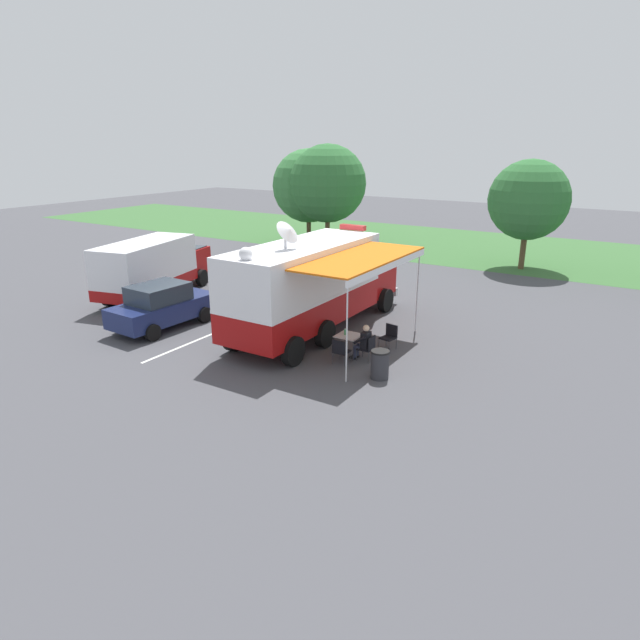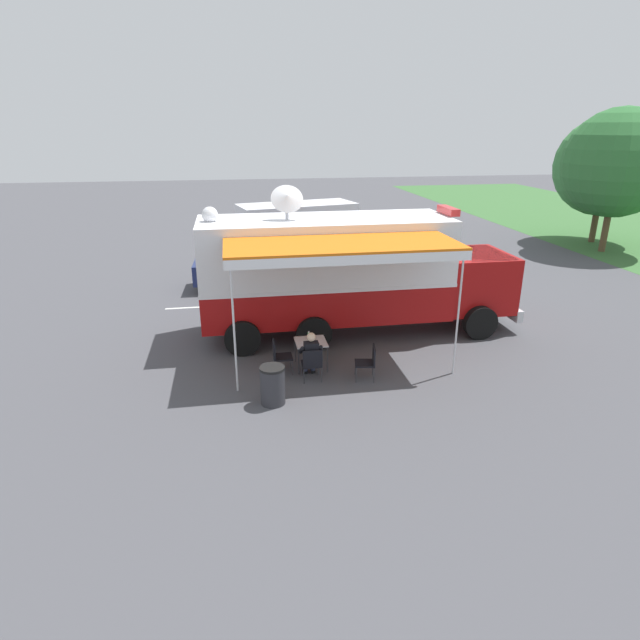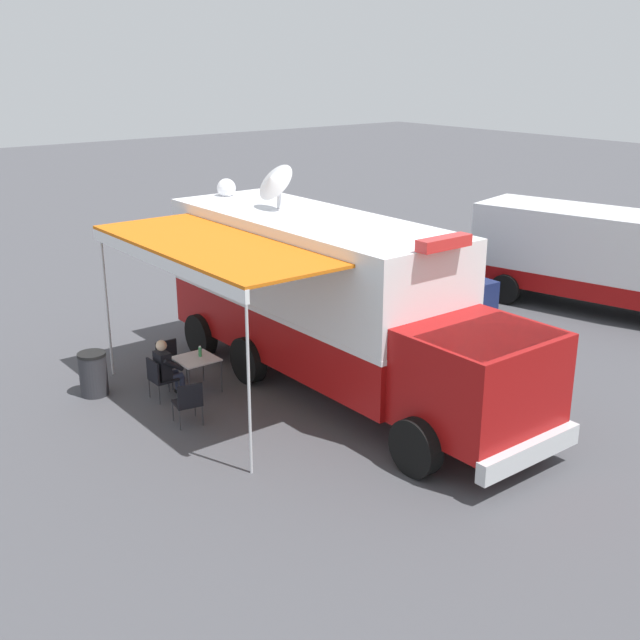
{
  "view_description": "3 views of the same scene",
  "coord_description": "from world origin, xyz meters",
  "px_view_note": "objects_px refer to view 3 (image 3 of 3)",
  "views": [
    {
      "loc": [
        10.78,
        -16.02,
        7.01
      ],
      "look_at": [
        1.24,
        -0.85,
        1.09
      ],
      "focal_mm": 30.57,
      "sensor_mm": 36.0,
      "label": 1
    },
    {
      "loc": [
        14.74,
        -2.65,
        5.96
      ],
      "look_at": [
        2.34,
        -0.54,
        1.3
      ],
      "focal_mm": 29.46,
      "sensor_mm": 36.0,
      "label": 2
    },
    {
      "loc": [
        9.61,
        12.61,
        6.6
      ],
      "look_at": [
        0.1,
        0.46,
        1.42
      ],
      "focal_mm": 44.19,
      "sensor_mm": 36.0,
      "label": 3
    }
  ],
  "objects_px": {
    "folding_chair_at_table": "(159,376)",
    "car_behind_truck": "(418,277)",
    "seated_responder": "(167,367)",
    "command_truck": "(331,298)",
    "support_truck": "(592,259)",
    "folding_chair_beside_table": "(169,358)",
    "water_bottle": "(200,352)",
    "trash_bin": "(93,374)",
    "folding_chair_spare_by_truck": "(189,400)",
    "folding_table": "(196,361)"
  },
  "relations": [
    {
      "from": "command_truck",
      "to": "folding_table",
      "type": "height_order",
      "value": "command_truck"
    },
    {
      "from": "water_bottle",
      "to": "trash_bin",
      "type": "height_order",
      "value": "water_bottle"
    },
    {
      "from": "water_bottle",
      "to": "folding_chair_at_table",
      "type": "relative_size",
      "value": 0.26
    },
    {
      "from": "seated_responder",
      "to": "folding_chair_at_table",
      "type": "bearing_deg",
      "value": 0.22
    },
    {
      "from": "command_truck",
      "to": "support_truck",
      "type": "height_order",
      "value": "command_truck"
    },
    {
      "from": "folding_table",
      "to": "seated_responder",
      "type": "xyz_separation_m",
      "value": [
        0.61,
        -0.09,
        -0.02
      ]
    },
    {
      "from": "seated_responder",
      "to": "trash_bin",
      "type": "height_order",
      "value": "seated_responder"
    },
    {
      "from": "command_truck",
      "to": "water_bottle",
      "type": "height_order",
      "value": "command_truck"
    },
    {
      "from": "folding_chair_beside_table",
      "to": "folding_chair_spare_by_truck",
      "type": "distance_m",
      "value": 2.29
    },
    {
      "from": "trash_bin",
      "to": "folding_table",
      "type": "bearing_deg",
      "value": 146.73
    },
    {
      "from": "command_truck",
      "to": "support_truck",
      "type": "xyz_separation_m",
      "value": [
        -9.01,
        0.09,
        -0.56
      ]
    },
    {
      "from": "water_bottle",
      "to": "car_behind_truck",
      "type": "xyz_separation_m",
      "value": [
        -7.51,
        -1.25,
        0.05
      ]
    },
    {
      "from": "folding_chair_beside_table",
      "to": "folding_chair_at_table",
      "type": "bearing_deg",
      "value": 50.01
    },
    {
      "from": "folding_table",
      "to": "car_behind_truck",
      "type": "xyz_separation_m",
      "value": [
        -7.64,
        -1.29,
        0.21
      ]
    },
    {
      "from": "command_truck",
      "to": "support_truck",
      "type": "relative_size",
      "value": 1.34
    },
    {
      "from": "folding_chair_at_table",
      "to": "car_behind_truck",
      "type": "relative_size",
      "value": 0.2
    },
    {
      "from": "seated_responder",
      "to": "folding_chair_spare_by_truck",
      "type": "bearing_deg",
      "value": 78.08
    },
    {
      "from": "folding_chair_at_table",
      "to": "trash_bin",
      "type": "distance_m",
      "value": 1.41
    },
    {
      "from": "folding_chair_at_table",
      "to": "folding_chair_beside_table",
      "type": "relative_size",
      "value": 1.0
    },
    {
      "from": "car_behind_truck",
      "to": "folding_chair_at_table",
      "type": "bearing_deg",
      "value": 8.05
    },
    {
      "from": "trash_bin",
      "to": "support_truck",
      "type": "xyz_separation_m",
      "value": [
        -13.08,
        2.76,
        0.93
      ]
    },
    {
      "from": "folding_chair_spare_by_truck",
      "to": "car_behind_truck",
      "type": "relative_size",
      "value": 0.2
    },
    {
      "from": "folding_chair_at_table",
      "to": "folding_table",
      "type": "bearing_deg",
      "value": 173.29
    },
    {
      "from": "folding_table",
      "to": "folding_chair_beside_table",
      "type": "bearing_deg",
      "value": -78.95
    },
    {
      "from": "folding_chair_at_table",
      "to": "car_behind_truck",
      "type": "bearing_deg",
      "value": -171.95
    },
    {
      "from": "trash_bin",
      "to": "car_behind_truck",
      "type": "xyz_separation_m",
      "value": [
        -9.38,
        -0.15,
        0.42
      ]
    },
    {
      "from": "trash_bin",
      "to": "car_behind_truck",
      "type": "bearing_deg",
      "value": -179.11
    },
    {
      "from": "folding_table",
      "to": "trash_bin",
      "type": "xyz_separation_m",
      "value": [
        1.74,
        -1.14,
        -0.22
      ]
    },
    {
      "from": "folding_chair_beside_table",
      "to": "support_truck",
      "type": "xyz_separation_m",
      "value": [
        -11.51,
        2.47,
        0.87
      ]
    },
    {
      "from": "folding_chair_beside_table",
      "to": "seated_responder",
      "type": "relative_size",
      "value": 0.7
    },
    {
      "from": "folding_chair_beside_table",
      "to": "water_bottle",
      "type": "bearing_deg",
      "value": 109.81
    },
    {
      "from": "folding_chair_beside_table",
      "to": "trash_bin",
      "type": "xyz_separation_m",
      "value": [
        1.58,
        -0.29,
        -0.06
      ]
    },
    {
      "from": "command_truck",
      "to": "seated_responder",
      "type": "distance_m",
      "value": 3.6
    },
    {
      "from": "folding_chair_at_table",
      "to": "seated_responder",
      "type": "bearing_deg",
      "value": -179.78
    },
    {
      "from": "folding_chair_spare_by_truck",
      "to": "trash_bin",
      "type": "xyz_separation_m",
      "value": [
        0.83,
        -2.46,
        -0.06
      ]
    },
    {
      "from": "folding_chair_spare_by_truck",
      "to": "folding_chair_at_table",
      "type": "bearing_deg",
      "value": -94.42
    },
    {
      "from": "trash_bin",
      "to": "support_truck",
      "type": "distance_m",
      "value": 13.4
    },
    {
      "from": "folding_chair_spare_by_truck",
      "to": "trash_bin",
      "type": "relative_size",
      "value": 0.96
    },
    {
      "from": "folding_table",
      "to": "folding_chair_spare_by_truck",
      "type": "distance_m",
      "value": 1.61
    },
    {
      "from": "folding_chair_beside_table",
      "to": "seated_responder",
      "type": "distance_m",
      "value": 0.89
    },
    {
      "from": "folding_chair_at_table",
      "to": "seated_responder",
      "type": "xyz_separation_m",
      "value": [
        -0.19,
        -0.0,
        0.14
      ]
    },
    {
      "from": "folding_chair_beside_table",
      "to": "command_truck",
      "type": "bearing_deg",
      "value": 136.35
    },
    {
      "from": "seated_responder",
      "to": "car_behind_truck",
      "type": "xyz_separation_m",
      "value": [
        -8.25,
        -1.19,
        0.23
      ]
    },
    {
      "from": "water_bottle",
      "to": "seated_responder",
      "type": "relative_size",
      "value": 0.18
    },
    {
      "from": "seated_responder",
      "to": "folding_chair_beside_table",
      "type": "bearing_deg",
      "value": -120.52
    },
    {
      "from": "water_bottle",
      "to": "trash_bin",
      "type": "relative_size",
      "value": 0.25
    },
    {
      "from": "water_bottle",
      "to": "folding_chair_at_table",
      "type": "distance_m",
      "value": 0.98
    },
    {
      "from": "folding_table",
      "to": "seated_responder",
      "type": "relative_size",
      "value": 0.64
    },
    {
      "from": "water_bottle",
      "to": "folding_chair_at_table",
      "type": "bearing_deg",
      "value": -3.72
    },
    {
      "from": "folding_table",
      "to": "car_behind_truck",
      "type": "distance_m",
      "value": 7.75
    }
  ]
}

